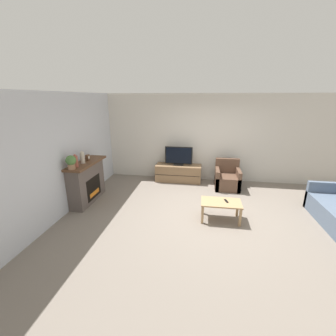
{
  "coord_description": "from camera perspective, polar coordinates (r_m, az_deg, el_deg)",
  "views": [
    {
      "loc": [
        -0.2,
        -4.8,
        2.58
      ],
      "look_at": [
        -1.05,
        0.61,
        0.85
      ],
      "focal_mm": 24.0,
      "sensor_mm": 36.0,
      "label": 1
    }
  ],
  "objects": [
    {
      "name": "mantel_clock",
      "position": [
        6.02,
        -19.74,
        2.48
      ],
      "size": [
        0.08,
        0.11,
        0.15
      ],
      "color": "brown",
      "rests_on": "fireplace"
    },
    {
      "name": "armchair",
      "position": [
        6.87,
        14.78,
        -2.67
      ],
      "size": [
        0.7,
        0.76,
        0.83
      ],
      "color": "brown",
      "rests_on": "ground"
    },
    {
      "name": "coffee_table",
      "position": [
        5.05,
        13.3,
        -9.02
      ],
      "size": [
        0.85,
        0.5,
        0.43
      ],
      "color": "#A37F56",
      "rests_on": "ground"
    },
    {
      "name": "wall_left",
      "position": [
        5.84,
        -23.26,
        3.92
      ],
      "size": [
        0.06,
        12.0,
        2.7
      ],
      "color": "silver",
      "rests_on": "ground"
    },
    {
      "name": "mantel_vase_centre_left",
      "position": [
        5.8,
        -20.92,
        2.51
      ],
      "size": [
        0.11,
        0.11,
        0.31
      ],
      "color": "beige",
      "rests_on": "fireplace"
    },
    {
      "name": "tv_stand",
      "position": [
        7.19,
        2.66,
        -1.26
      ],
      "size": [
        1.43,
        0.52,
        0.53
      ],
      "color": "brown",
      "rests_on": "ground"
    },
    {
      "name": "mantel_vase_left",
      "position": [
        5.54,
        -22.46,
        1.64
      ],
      "size": [
        0.12,
        0.12,
        0.3
      ],
      "color": "#994C3D",
      "rests_on": "fireplace"
    },
    {
      "name": "potted_plant",
      "position": [
        5.39,
        -23.42,
        1.49
      ],
      "size": [
        0.22,
        0.22,
        0.32
      ],
      "color": "#936B4C",
      "rests_on": "fireplace"
    },
    {
      "name": "remote",
      "position": [
        5.06,
        14.56,
        -8.08
      ],
      "size": [
        0.08,
        0.16,
        0.02
      ],
      "rotation": [
        0.0,
        0.0,
        0.3
      ],
      "color": "black",
      "rests_on": "coffee_table"
    },
    {
      "name": "fireplace",
      "position": [
        6.08,
        -19.92,
        -3.23
      ],
      "size": [
        0.47,
        1.38,
        1.05
      ],
      "color": "#564C47",
      "rests_on": "ground"
    },
    {
      "name": "wall_back",
      "position": [
        7.21,
        10.45,
        7.41
      ],
      "size": [
        12.0,
        0.06,
        2.7
      ],
      "color": "beige",
      "rests_on": "ground"
    },
    {
      "name": "tv",
      "position": [
        7.03,
        2.71,
        2.91
      ],
      "size": [
        0.86,
        0.18,
        0.59
      ],
      "color": "black",
      "rests_on": "tv_stand"
    },
    {
      "name": "ground_plane",
      "position": [
        5.46,
        10.13,
        -11.0
      ],
      "size": [
        24.0,
        24.0,
        0.0
      ],
      "primitive_type": "plane",
      "color": "slate"
    }
  ]
}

